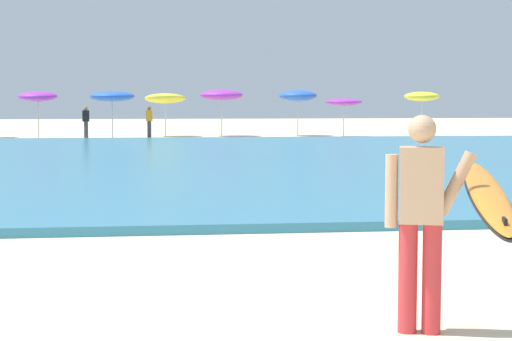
# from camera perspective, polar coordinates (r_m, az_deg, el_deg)

# --- Properties ---
(sea) EXTENTS (120.00, 28.00, 0.14)m
(sea) POSITION_cam_1_polar(r_m,az_deg,el_deg) (25.57, -7.33, 0.72)
(sea) COLOR teal
(sea) RESTS_ON ground
(surfer_with_board) EXTENTS (1.29, 2.83, 1.73)m
(surfer_with_board) POSITION_cam_1_polar(r_m,az_deg,el_deg) (6.78, 13.14, -2.24)
(surfer_with_board) COLOR red
(surfer_with_board) RESTS_ON ground
(beach_umbrella_1) EXTENTS (1.85, 1.87, 2.33)m
(beach_umbrella_1) POSITION_cam_1_polar(r_m,az_deg,el_deg) (41.92, -14.49, 4.86)
(beach_umbrella_1) COLOR beige
(beach_umbrella_1) RESTS_ON ground
(beach_umbrella_2) EXTENTS (2.16, 2.17, 2.31)m
(beach_umbrella_2) POSITION_cam_1_polar(r_m,az_deg,el_deg) (41.49, -9.68, 4.95)
(beach_umbrella_2) COLOR beige
(beach_umbrella_2) RESTS_ON ground
(beach_umbrella_3) EXTENTS (2.09, 2.13, 2.29)m
(beach_umbrella_3) POSITION_cam_1_polar(r_m,az_deg,el_deg) (43.87, -6.14, 4.86)
(beach_umbrella_3) COLOR beige
(beach_umbrella_3) RESTS_ON ground
(beach_umbrella_4) EXTENTS (2.22, 2.23, 2.43)m
(beach_umbrella_4) POSITION_cam_1_polar(r_m,az_deg,el_deg) (43.91, -2.34, 5.11)
(beach_umbrella_4) COLOR beige
(beach_umbrella_4) RESTS_ON ground
(beach_umbrella_5) EXTENTS (1.99, 1.99, 2.41)m
(beach_umbrella_5) POSITION_cam_1_polar(r_m,az_deg,el_deg) (44.46, 2.85, 5.05)
(beach_umbrella_5) COLOR beige
(beach_umbrella_5) RESTS_ON ground
(beach_umbrella_6) EXTENTS (1.88, 1.88, 1.97)m
(beach_umbrella_6) POSITION_cam_1_polar(r_m,az_deg,el_deg) (43.60, 5.94, 4.62)
(beach_umbrella_6) COLOR beige
(beach_umbrella_6) RESTS_ON ground
(beach_umbrella_7) EXTENTS (1.81, 1.81, 2.31)m
(beach_umbrella_7) POSITION_cam_1_polar(r_m,az_deg,el_deg) (44.52, 11.12, 4.92)
(beach_umbrella_7) COLOR beige
(beach_umbrella_7) RESTS_ON ground
(beachgoer_near_row_left) EXTENTS (0.32, 0.20, 1.58)m
(beachgoer_near_row_left) POSITION_cam_1_polar(r_m,az_deg,el_deg) (42.01, -7.21, 3.33)
(beachgoer_near_row_left) COLOR #383842
(beachgoer_near_row_left) RESTS_ON ground
(beachgoer_near_row_mid) EXTENTS (0.32, 0.20, 1.58)m
(beachgoer_near_row_mid) POSITION_cam_1_polar(r_m,az_deg,el_deg) (41.53, -11.39, 3.26)
(beachgoer_near_row_mid) COLOR #383842
(beachgoer_near_row_mid) RESTS_ON ground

